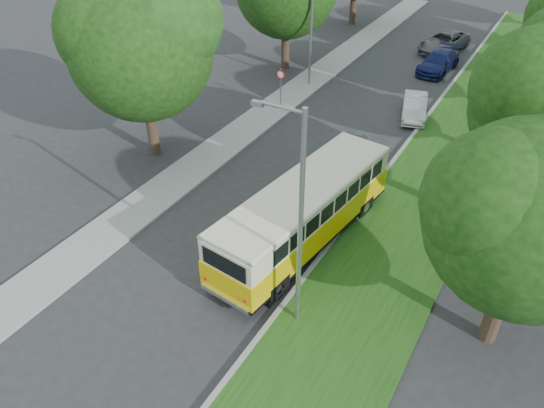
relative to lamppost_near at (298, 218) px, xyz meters
The scene contains 13 objects.
ground 6.56m from the lamppost_near, 149.28° to the left, with size 120.00×120.00×0.00m, color #2C2C2F.
curb 8.66m from the lamppost_near, 94.62° to the left, with size 0.20×70.00×0.15m, color gray.
grass_verge 8.82m from the lamppost_near, 76.91° to the left, with size 4.50×70.00×0.13m, color #1F4913.
sidewalk 12.49m from the lamppost_near, 140.22° to the left, with size 2.20×70.00×0.12m, color gray.
treeline 20.58m from the lamppost_near, 92.96° to the left, with size 24.27×41.91×9.46m.
lamppost_near is the anchor object (origin of this frame).
lamppost_far 20.53m from the lamppost_near, 115.71° to the left, with size 1.71×0.16×7.50m.
warning_sign 17.10m from the lamppost_near, 121.02° to the left, with size 0.56×0.10×2.50m.
vintage_bus 5.12m from the lamppost_near, 113.46° to the left, with size 2.46×9.56×2.84m, color yellow, non-canonical shape.
car_silver 11.53m from the lamppost_near, 105.54° to the left, with size 1.46×3.64×1.24m, color #A4A3A8.
car_white 17.87m from the lamppost_near, 94.51° to the left, with size 1.31×3.76×1.24m, color silver.
car_blue 25.62m from the lamppost_near, 94.92° to the left, with size 1.87×4.61×1.34m, color #121A53.
car_grey 29.90m from the lamppost_near, 95.71° to the left, with size 2.33×5.06×1.41m, color #57585E.
Camera 1 is at (9.88, -13.84, 13.93)m, focal length 35.00 mm.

